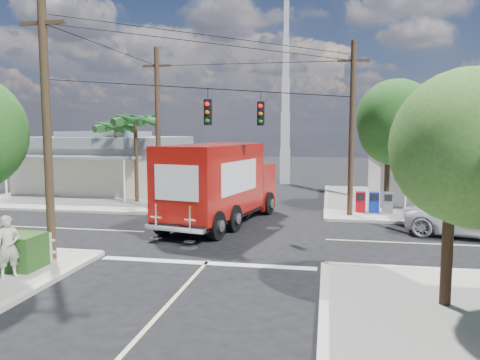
# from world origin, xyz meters

# --- Properties ---
(ground) EXTENTS (120.00, 120.00, 0.00)m
(ground) POSITION_xyz_m (0.00, 0.00, 0.00)
(ground) COLOR black
(ground) RESTS_ON ground
(sidewalk_ne) EXTENTS (14.12, 14.12, 0.14)m
(sidewalk_ne) POSITION_xyz_m (10.88, 10.88, 0.07)
(sidewalk_ne) COLOR gray
(sidewalk_ne) RESTS_ON ground
(sidewalk_nw) EXTENTS (14.12, 14.12, 0.14)m
(sidewalk_nw) POSITION_xyz_m (-10.88, 10.88, 0.07)
(sidewalk_nw) COLOR gray
(sidewalk_nw) RESTS_ON ground
(road_markings) EXTENTS (32.00, 32.00, 0.01)m
(road_markings) POSITION_xyz_m (0.00, -1.47, 0.01)
(road_markings) COLOR beige
(road_markings) RESTS_ON ground
(building_ne) EXTENTS (11.80, 10.20, 4.50)m
(building_ne) POSITION_xyz_m (12.50, 11.97, 2.32)
(building_ne) COLOR silver
(building_ne) RESTS_ON sidewalk_ne
(building_nw) EXTENTS (10.80, 10.20, 4.30)m
(building_nw) POSITION_xyz_m (-12.00, 12.46, 2.22)
(building_nw) COLOR beige
(building_nw) RESTS_ON sidewalk_nw
(radio_tower) EXTENTS (0.80, 0.80, 17.00)m
(radio_tower) POSITION_xyz_m (0.50, 20.00, 5.64)
(radio_tower) COLOR silver
(radio_tower) RESTS_ON ground
(tree_ne_front) EXTENTS (4.21, 4.14, 6.66)m
(tree_ne_front) POSITION_xyz_m (7.21, 6.76, 4.77)
(tree_ne_front) COLOR #422D1C
(tree_ne_front) RESTS_ON sidewalk_ne
(tree_ne_back) EXTENTS (3.77, 3.66, 5.82)m
(tree_ne_back) POSITION_xyz_m (9.81, 8.96, 4.19)
(tree_ne_back) COLOR #422D1C
(tree_ne_back) RESTS_ON sidewalk_ne
(tree_se) EXTENTS (3.67, 3.54, 5.62)m
(tree_se) POSITION_xyz_m (7.01, -7.24, 4.04)
(tree_se) COLOR #422D1C
(tree_se) RESTS_ON sidewalk_se
(palm_nw_front) EXTENTS (3.01, 3.08, 5.59)m
(palm_nw_front) POSITION_xyz_m (-7.50, 7.50, 5.04)
(palm_nw_front) COLOR #422D1C
(palm_nw_front) RESTS_ON sidewalk_nw
(palm_nw_back) EXTENTS (3.01, 3.08, 5.19)m
(palm_nw_back) POSITION_xyz_m (-9.50, 9.00, 4.67)
(palm_nw_back) COLOR #422D1C
(palm_nw_back) RESTS_ON sidewalk_nw
(utility_poles) EXTENTS (12.00, 10.68, 9.00)m
(utility_poles) POSITION_xyz_m (-1.58, 1.60, 4.67)
(utility_poles) COLOR #473321
(utility_poles) RESTS_ON ground
(vending_boxes) EXTENTS (1.90, 0.50, 1.10)m
(vending_boxes) POSITION_xyz_m (6.50, 6.20, 0.69)
(vending_boxes) COLOR #AA0812
(vending_boxes) RESTS_ON sidewalk_ne
(delivery_truck) EXTENTS (4.46, 9.29, 3.87)m
(delivery_truck) POSITION_xyz_m (-1.06, 2.28, 1.97)
(delivery_truck) COLOR black
(delivery_truck) RESTS_ON ground
(parked_car) EXTENTS (5.89, 3.77, 1.51)m
(parked_car) POSITION_xyz_m (10.12, 1.78, 0.76)
(parked_car) COLOR silver
(parked_car) RESTS_ON ground
(pedestrian) EXTENTS (0.78, 0.82, 1.88)m
(pedestrian) POSITION_xyz_m (-5.28, -7.29, 1.08)
(pedestrian) COLOR beige
(pedestrian) RESTS_ON sidewalk_sw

